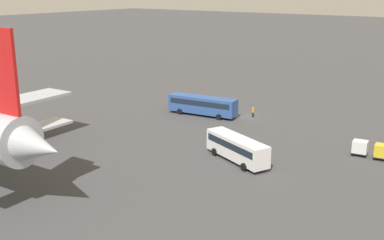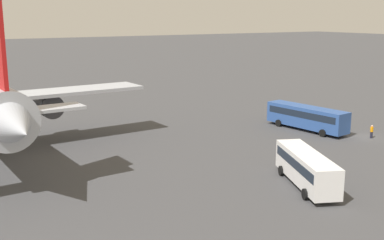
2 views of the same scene
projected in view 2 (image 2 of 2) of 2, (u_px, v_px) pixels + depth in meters
The scene contains 4 objects.
ground_plane at pixel (365, 137), 63.61m from camera, with size 600.00×600.00×0.00m, color #424244.
shuttle_bus_near at pixel (307, 116), 67.14m from camera, with size 12.67×4.12×3.32m.
shuttle_bus_far at pixel (306, 167), 45.02m from camera, with size 10.68×6.50×3.20m.
worker_person at pixel (372, 132), 62.90m from camera, with size 0.38×0.38×1.74m.
Camera 2 is at (-40.58, 51.79, 15.83)m, focal length 45.00 mm.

